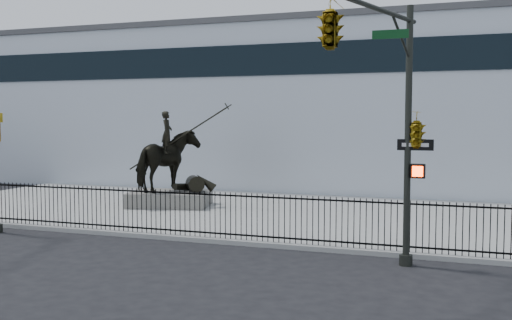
% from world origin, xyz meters
% --- Properties ---
extents(ground, '(120.00, 120.00, 0.00)m').
position_xyz_m(ground, '(0.00, 0.00, 0.00)').
color(ground, black).
rests_on(ground, ground).
extents(plaza, '(30.00, 12.00, 0.15)m').
position_xyz_m(plaza, '(0.00, 7.00, 0.07)').
color(plaza, gray).
rests_on(plaza, ground).
extents(building, '(44.00, 14.00, 9.00)m').
position_xyz_m(building, '(0.00, 20.00, 4.50)').
color(building, silver).
rests_on(building, ground).
extents(picket_fence, '(22.10, 0.10, 1.50)m').
position_xyz_m(picket_fence, '(0.00, 1.25, 0.90)').
color(picket_fence, black).
rests_on(picket_fence, plaza).
extents(statue_plinth, '(3.87, 3.09, 0.64)m').
position_xyz_m(statue_plinth, '(-3.80, 7.02, 0.47)').
color(statue_plinth, '#625F5A').
rests_on(statue_plinth, plaza).
extents(equestrian_statue, '(4.27, 3.17, 3.71)m').
position_xyz_m(equestrian_statue, '(-3.74, 7.03, 2.13)').
color(equestrian_statue, black).
rests_on(equestrian_statue, statue_plinth).
extents(traffic_signal_right, '(2.17, 6.86, 7.00)m').
position_xyz_m(traffic_signal_right, '(6.47, -2.00, 4.85)').
color(traffic_signal_right, black).
rests_on(traffic_signal_right, ground).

